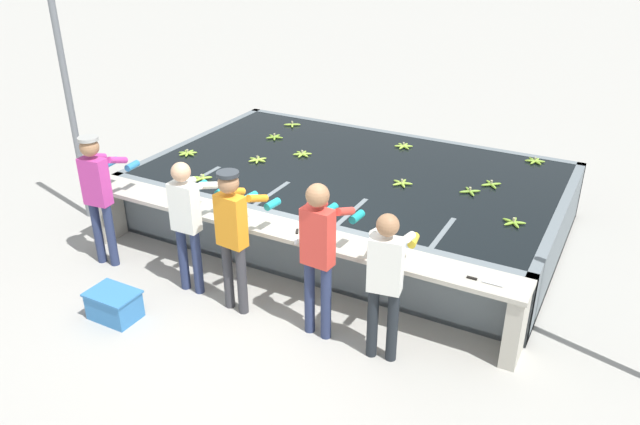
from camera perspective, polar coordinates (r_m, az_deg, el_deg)
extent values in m
plane|color=#A3A099|center=(7.31, -4.53, -7.75)|extent=(80.00, 80.00, 0.00)
cube|color=slate|center=(8.95, 3.00, -0.70)|extent=(5.60, 3.48, 0.06)
cube|color=slate|center=(7.46, -2.54, -3.21)|extent=(5.60, 0.12, 0.83)
cube|color=slate|center=(10.22, 7.15, 4.97)|extent=(5.60, 0.12, 0.83)
cube|color=slate|center=(10.16, -11.06, 4.55)|extent=(0.12, 3.48, 0.83)
cube|color=slate|center=(8.14, 20.74, -2.38)|extent=(0.12, 3.48, 0.83)
cube|color=black|center=(8.77, 3.06, 1.68)|extent=(5.36, 3.24, 0.76)
cube|color=slate|center=(8.67, -10.57, 0.73)|extent=(0.06, 0.80, 0.83)
cube|color=slate|center=(8.07, -4.30, -0.87)|extent=(0.06, 0.80, 0.83)
cube|color=slate|center=(7.58, 2.88, -2.69)|extent=(0.06, 0.80, 0.83)
cube|color=slate|center=(7.24, 10.91, -4.67)|extent=(0.06, 0.80, 0.83)
cube|color=#B7B2A3|center=(7.06, -3.78, -1.46)|extent=(5.60, 0.45, 0.05)
cube|color=#B7B2A3|center=(8.84, -18.73, 0.08)|extent=(0.16, 0.41, 0.78)
cube|color=#B7B2A3|center=(6.47, 17.45, -9.92)|extent=(0.16, 0.41, 0.78)
cylinder|color=navy|center=(8.26, -19.65, -1.73)|extent=(0.11, 0.11, 0.83)
cylinder|color=navy|center=(8.14, -18.59, -1.99)|extent=(0.11, 0.11, 0.83)
cube|color=#BC388E|center=(7.91, -19.86, 2.68)|extent=(0.34, 0.20, 0.59)
sphere|color=#9E704C|center=(7.76, -20.34, 5.63)|extent=(0.22, 0.22, 0.22)
cylinder|color=#9E9E99|center=(7.73, -20.46, 6.34)|extent=(0.24, 0.24, 0.04)
cylinder|color=#BC388E|center=(8.11, -19.80, 4.85)|extent=(0.11, 0.32, 0.18)
cylinder|color=teal|center=(8.34, -18.52, 4.39)|extent=(0.10, 0.21, 0.08)
cylinder|color=#BC388E|center=(7.91, -18.05, 4.58)|extent=(0.11, 0.32, 0.18)
cylinder|color=teal|center=(8.14, -16.79, 4.12)|extent=(0.10, 0.21, 0.08)
cylinder|color=navy|center=(7.43, -12.39, -4.12)|extent=(0.11, 0.11, 0.80)
cylinder|color=navy|center=(7.31, -11.17, -4.50)|extent=(0.11, 0.11, 0.80)
cube|color=white|center=(7.06, -12.28, 0.48)|extent=(0.32, 0.18, 0.57)
sphere|color=tan|center=(6.89, -12.61, 3.64)|extent=(0.22, 0.22, 0.22)
cylinder|color=white|center=(7.24, -12.20, 2.90)|extent=(0.09, 0.31, 0.18)
cylinder|color=teal|center=(7.49, -10.91, 2.42)|extent=(0.09, 0.20, 0.08)
cylinder|color=white|center=(7.06, -10.17, 2.46)|extent=(0.09, 0.31, 0.18)
cylinder|color=teal|center=(7.31, -8.91, 1.98)|extent=(0.09, 0.20, 0.08)
cylinder|color=#38383D|center=(7.00, -8.40, -5.68)|extent=(0.11, 0.11, 0.82)
cylinder|color=#38383D|center=(6.88, -7.15, -6.19)|extent=(0.11, 0.11, 0.82)
cube|color=orange|center=(6.59, -8.14, -0.76)|extent=(0.34, 0.20, 0.58)
sphere|color=#9E704C|center=(6.41, -8.38, 2.68)|extent=(0.22, 0.22, 0.22)
cylinder|color=#282D33|center=(6.37, -8.44, 3.52)|extent=(0.23, 0.23, 0.04)
cylinder|color=orange|center=(6.77, -7.86, 1.93)|extent=(0.11, 0.32, 0.18)
cylinder|color=#1EA3AD|center=(7.01, -6.44, 1.40)|extent=(0.10, 0.21, 0.08)
cylinder|color=orange|center=(6.58, -5.77, 1.30)|extent=(0.11, 0.32, 0.18)
cylinder|color=#1EA3AD|center=(6.82, -4.38, 0.77)|extent=(0.10, 0.21, 0.08)
cylinder|color=navy|center=(6.53, -0.96, -7.71)|extent=(0.11, 0.11, 0.86)
cylinder|color=navy|center=(6.44, 0.55, -8.23)|extent=(0.11, 0.11, 0.86)
cube|color=#DB3D33|center=(6.10, -0.22, -2.26)|extent=(0.33, 0.19, 0.61)
sphere|color=#9E704C|center=(5.90, -0.23, 1.58)|extent=(0.23, 0.23, 0.23)
cylinder|color=#DB3D33|center=(6.27, -0.23, 0.79)|extent=(0.10, 0.31, 0.18)
cylinder|color=teal|center=(6.53, 0.94, 0.27)|extent=(0.10, 0.21, 0.08)
cylinder|color=#DB3D33|center=(6.12, 2.30, 0.10)|extent=(0.10, 0.31, 0.18)
cylinder|color=teal|center=(6.39, 3.40, -0.40)|extent=(0.10, 0.21, 0.08)
cylinder|color=#1E2328|center=(6.24, 4.83, -9.96)|extent=(0.11, 0.11, 0.79)
cylinder|color=#1E2328|center=(6.21, 6.64, -10.29)|extent=(0.11, 0.11, 0.79)
cube|color=white|center=(5.85, 6.02, -4.79)|extent=(0.34, 0.22, 0.56)
sphere|color=#9E704C|center=(5.65, 6.21, -1.16)|extent=(0.21, 0.21, 0.21)
cylinder|color=white|center=(6.00, 5.18, -1.78)|extent=(0.13, 0.32, 0.18)
cylinder|color=gold|center=(6.29, 5.69, -2.10)|extent=(0.12, 0.21, 0.08)
cylinder|color=white|center=(5.95, 8.17, -2.24)|extent=(0.13, 0.32, 0.18)
cylinder|color=gold|center=(6.24, 8.54, -2.54)|extent=(0.12, 0.21, 0.08)
ellipsoid|color=#7FAD33|center=(9.81, -4.50, 6.84)|extent=(0.14, 0.15, 0.04)
ellipsoid|color=#7FAD33|center=(9.77, -4.19, 6.78)|extent=(0.12, 0.16, 0.04)
ellipsoid|color=#7FAD33|center=(9.81, -3.88, 6.86)|extent=(0.17, 0.07, 0.04)
ellipsoid|color=#7FAD33|center=(9.86, -4.00, 6.98)|extent=(0.05, 0.17, 0.04)
ellipsoid|color=#7FAD33|center=(9.87, -4.37, 6.97)|extent=(0.17, 0.10, 0.04)
cylinder|color=tan|center=(9.81, -4.19, 7.08)|extent=(0.03, 0.03, 0.04)
ellipsoid|color=#9EC642|center=(9.54, 7.79, 6.12)|extent=(0.05, 0.17, 0.04)
ellipsoid|color=#9EC642|center=(9.54, 7.46, 6.13)|extent=(0.16, 0.13, 0.04)
ellipsoid|color=#9EC642|center=(9.49, 7.31, 6.04)|extent=(0.17, 0.11, 0.04)
ellipsoid|color=#9EC642|center=(9.45, 7.50, 5.94)|extent=(0.05, 0.17, 0.04)
ellipsoid|color=#9EC642|center=(9.45, 7.83, 5.93)|extent=(0.16, 0.13, 0.04)
ellipsoid|color=#9EC642|center=(9.50, 7.98, 6.02)|extent=(0.17, 0.11, 0.04)
cylinder|color=tan|center=(9.48, 7.66, 6.23)|extent=(0.03, 0.03, 0.04)
ellipsoid|color=#75A333|center=(8.05, 13.68, 1.72)|extent=(0.13, 0.16, 0.04)
ellipsoid|color=#75A333|center=(8.11, 13.90, 1.90)|extent=(0.16, 0.13, 0.04)
ellipsoid|color=#75A333|center=(8.14, 13.40, 2.04)|extent=(0.13, 0.16, 0.04)
ellipsoid|color=#75A333|center=(8.07, 13.18, 1.86)|extent=(0.16, 0.13, 0.04)
cylinder|color=tan|center=(8.08, 13.57, 2.11)|extent=(0.03, 0.03, 0.04)
ellipsoid|color=#9EC642|center=(10.40, -2.86, 8.03)|extent=(0.16, 0.12, 0.04)
ellipsoid|color=#9EC642|center=(10.35, -2.56, 7.94)|extent=(0.12, 0.16, 0.04)
ellipsoid|color=#9EC642|center=(10.40, -2.25, 8.04)|extent=(0.16, 0.12, 0.04)
ellipsoid|color=#9EC642|center=(10.45, -2.56, 8.12)|extent=(0.12, 0.16, 0.04)
cylinder|color=tan|center=(10.39, -2.56, 8.22)|extent=(0.03, 0.03, 0.04)
ellipsoid|color=#7FAD33|center=(8.35, 15.04, 2.46)|extent=(0.15, 0.14, 0.04)
ellipsoid|color=#7FAD33|center=(8.33, 15.55, 2.34)|extent=(0.14, 0.15, 0.04)
ellipsoid|color=#7FAD33|center=(8.40, 15.72, 2.51)|extent=(0.15, 0.14, 0.04)
ellipsoid|color=#7FAD33|center=(8.42, 15.22, 2.64)|extent=(0.14, 0.15, 0.04)
cylinder|color=tan|center=(8.36, 15.41, 2.71)|extent=(0.03, 0.03, 0.04)
ellipsoid|color=#93BC3D|center=(9.34, -11.68, 5.36)|extent=(0.15, 0.14, 0.04)
ellipsoid|color=#93BC3D|center=(9.38, -11.81, 5.44)|extent=(0.04, 0.17, 0.04)
ellipsoid|color=#93BC3D|center=(9.39, -12.10, 5.43)|extent=(0.16, 0.13, 0.04)
ellipsoid|color=#93BC3D|center=(9.36, -12.32, 5.35)|extent=(0.17, 0.08, 0.04)
ellipsoid|color=#93BC3D|center=(9.31, -12.31, 5.25)|extent=(0.10, 0.17, 0.04)
ellipsoid|color=#93BC3D|center=(9.29, -12.08, 5.21)|extent=(0.11, 0.17, 0.04)
ellipsoid|color=#93BC3D|center=(9.30, -11.79, 5.26)|extent=(0.17, 0.07, 0.04)
cylinder|color=tan|center=(9.32, -12.03, 5.53)|extent=(0.03, 0.03, 0.04)
ellipsoid|color=#93BC3D|center=(9.15, -1.49, 5.47)|extent=(0.05, 0.17, 0.04)
ellipsoid|color=#93BC3D|center=(9.14, -1.83, 5.45)|extent=(0.17, 0.10, 0.04)
ellipsoid|color=#93BC3D|center=(9.10, -1.97, 5.34)|extent=(0.16, 0.13, 0.04)
ellipsoid|color=#93BC3D|center=(9.05, -1.77, 5.24)|extent=(0.05, 0.17, 0.04)
ellipsoid|color=#93BC3D|center=(9.06, -1.42, 5.26)|extent=(0.17, 0.10, 0.04)
ellipsoid|color=#93BC3D|center=(9.11, -1.28, 5.37)|extent=(0.16, 0.13, 0.04)
cylinder|color=tan|center=(9.09, -1.63, 5.57)|extent=(0.03, 0.03, 0.04)
ellipsoid|color=#93BC3D|center=(8.18, 7.88, 2.64)|extent=(0.17, 0.09, 0.04)
ellipsoid|color=#93BC3D|center=(8.23, 7.63, 2.80)|extent=(0.04, 0.17, 0.04)
ellipsoid|color=#93BC3D|center=(8.21, 7.20, 2.78)|extent=(0.17, 0.09, 0.04)
ellipsoid|color=#93BC3D|center=(8.15, 7.17, 2.60)|extent=(0.13, 0.16, 0.04)
ellipsoid|color=#93BC3D|center=(8.13, 7.59, 2.52)|extent=(0.13, 0.16, 0.04)
cylinder|color=tan|center=(8.16, 7.51, 2.90)|extent=(0.03, 0.03, 0.04)
ellipsoid|color=#7FAD33|center=(7.39, 16.96, -0.96)|extent=(0.13, 0.16, 0.04)
ellipsoid|color=#7FAD33|center=(7.38, 17.45, -1.07)|extent=(0.13, 0.16, 0.04)
ellipsoid|color=#7FAD33|center=(7.43, 17.69, -0.91)|extent=(0.17, 0.09, 0.04)
ellipsoid|color=#7FAD33|center=(7.48, 17.36, -0.71)|extent=(0.04, 0.17, 0.04)
ellipsoid|color=#7FAD33|center=(7.45, 16.91, -0.74)|extent=(0.17, 0.08, 0.04)
cylinder|color=tan|center=(7.41, 17.31, -0.63)|extent=(0.03, 0.03, 0.04)
ellipsoid|color=#9EC642|center=(8.90, -5.45, 4.75)|extent=(0.17, 0.05, 0.04)
ellipsoid|color=#9EC642|center=(8.95, -5.41, 4.88)|extent=(0.12, 0.16, 0.04)
ellipsoid|color=#9EC642|center=(8.98, -5.69, 4.95)|extent=(0.11, 0.17, 0.04)
ellipsoid|color=#9EC642|center=(8.96, -6.01, 4.88)|extent=(0.17, 0.05, 0.04)
ellipsoid|color=#9EC642|center=(8.91, -6.06, 4.76)|extent=(0.12, 0.16, 0.04)
ellipsoid|color=#9EC642|center=(8.88, -5.78, 4.69)|extent=(0.11, 0.17, 0.04)
cylinder|color=tan|center=(8.92, -5.74, 5.03)|extent=(0.03, 0.03, 0.04)
ellipsoid|color=#9EC642|center=(8.36, -10.60, 2.97)|extent=(0.17, 0.11, 0.04)
ellipsoid|color=#9EC642|center=(8.41, -10.39, 3.14)|extent=(0.15, 0.15, 0.04)
ellipsoid|color=#9EC642|center=(8.46, -10.69, 3.24)|extent=(0.11, 0.17, 0.04)
ellipsoid|color=#9EC642|center=(8.43, -11.08, 3.13)|extent=(0.17, 0.06, 0.04)
ellipsoid|color=#9EC642|center=(8.37, -11.03, 2.97)|extent=(0.06, 0.17, 0.04)
cylinder|color=tan|center=(8.39, -10.78, 3.31)|extent=(0.03, 0.03, 0.04)
ellipsoid|color=#8CB738|center=(9.35, 19.39, 4.43)|extent=(0.17, 0.08, 0.04)
ellipsoid|color=#8CB738|center=(9.39, 19.19, 4.55)|extent=(0.07, 0.17, 0.04)
ellipsoid|color=#8CB738|center=(9.39, 18.86, 4.58)|extent=(0.15, 0.14, 0.04)
ellipsoid|color=#8CB738|center=(9.34, 18.72, 4.50)|extent=(0.17, 0.08, 0.04)
ellipsoid|color=#8CB738|center=(9.30, 18.92, 4.37)|extent=(0.07, 0.17, 0.04)
ellipsoid|color=#8CB738|center=(9.31, 19.25, 4.34)|extent=(0.15, 0.14, 0.04)
cylinder|color=tan|center=(9.33, 19.08, 4.67)|extent=(0.03, 0.03, 0.04)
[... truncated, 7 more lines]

